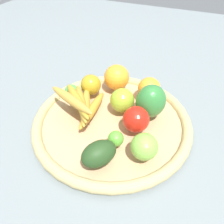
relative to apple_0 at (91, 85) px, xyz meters
name	(u,v)px	position (x,y,z in m)	size (l,w,h in m)	color
ground_plane	(112,125)	(-0.08, -0.11, -0.07)	(2.40, 2.40, 0.00)	slate
basket	(112,122)	(-0.08, -0.11, -0.05)	(0.47, 0.47, 0.03)	tan
apple_0	(91,85)	(0.00, 0.00, 0.00)	(0.07, 0.07, 0.07)	#B08C1E
lime_1	(116,139)	(-0.17, -0.16, -0.01)	(0.04, 0.04, 0.04)	#55A432
banana_bunch	(82,104)	(-0.10, -0.02, 0.00)	(0.18, 0.17, 0.07)	#BC862A
apple_3	(136,119)	(-0.10, -0.19, 0.00)	(0.07, 0.07, 0.07)	red
orange_1	(117,77)	(0.06, -0.07, 0.01)	(0.08, 0.08, 0.08)	orange
avocado	(99,154)	(-0.24, -0.14, 0.00)	(0.09, 0.06, 0.06)	#233F1B
bell_pepper	(151,101)	(-0.03, -0.21, 0.02)	(0.09, 0.08, 0.10)	#2F7633
apple_1	(144,147)	(-0.18, -0.23, 0.00)	(0.07, 0.07, 0.07)	#7CB842
apple_2	(122,100)	(-0.04, -0.12, 0.00)	(0.07, 0.07, 0.07)	#90AE2B
lime_0	(72,92)	(-0.04, 0.05, -0.01)	(0.05, 0.05, 0.05)	#4F9F42
orange_0	(149,88)	(0.05, -0.18, 0.00)	(0.07, 0.07, 0.07)	orange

